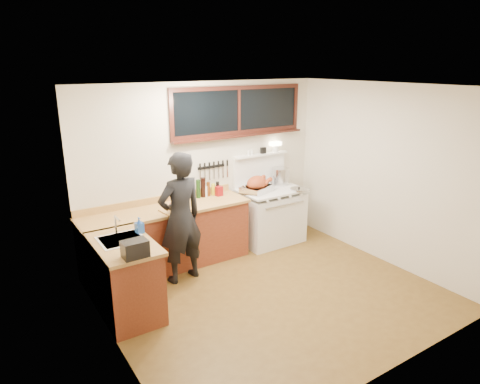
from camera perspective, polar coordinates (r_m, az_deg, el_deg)
ground_plane at (r=5.68m, az=4.38°, el=-13.50°), size 4.00×3.50×0.02m
room_shell at (r=5.04m, az=4.80°, el=2.99°), size 4.10×3.60×2.65m
counter_back at (r=6.24m, az=-9.66°, el=-6.02°), size 2.44×0.64×1.00m
counter_left at (r=5.26m, az=-15.09°, el=-10.97°), size 0.64×1.09×0.90m
sink_unit at (r=5.16m, az=-15.49°, el=-6.69°), size 0.50×0.45×0.37m
vintage_stove at (r=7.04m, az=4.00°, el=-2.96°), size 1.02×0.74×1.60m
back_window at (r=6.69m, az=-0.11°, el=10.10°), size 2.32×0.13×0.77m
left_doorway at (r=3.89m, az=-14.34°, el=-10.77°), size 0.02×1.04×2.17m
knife_strip at (r=6.59m, az=-3.67°, el=3.29°), size 0.52×0.03×0.28m
man at (r=5.70m, az=-7.94°, el=-3.46°), size 0.70×0.51×1.78m
soap_bottle at (r=5.24m, az=-13.29°, el=-4.34°), size 0.10×0.10×0.20m
toaster at (r=4.64m, az=-13.82°, el=-7.37°), size 0.27×0.19×0.18m
cutting_board at (r=5.94m, az=-8.55°, el=-1.99°), size 0.42×0.34×0.14m
roast_turkey at (r=6.72m, az=2.29°, el=0.88°), size 0.57×0.50×0.26m
stockpot at (r=7.15m, az=5.43°, el=2.11°), size 0.39×0.39×0.28m
saucepan at (r=7.01m, az=3.67°, el=1.16°), size 0.20×0.29×0.12m
pot_lid at (r=6.91m, az=7.85°, el=0.40°), size 0.30×0.30×0.04m
coffee_tin at (r=6.53m, az=-2.81°, el=0.12°), size 0.10×0.09×0.15m
pitcher at (r=6.51m, az=-4.74°, el=0.08°), size 0.10×0.10×0.16m
bottle_cluster at (r=6.50m, az=-4.57°, el=0.49°), size 0.39×0.07×0.30m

